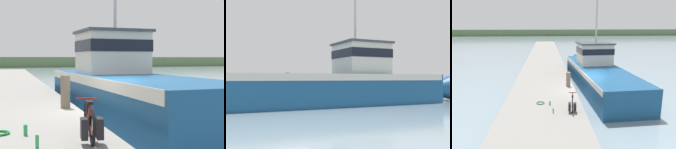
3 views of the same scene
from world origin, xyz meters
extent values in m
plane|color=gray|center=(0.00, 0.00, 0.00)|extent=(320.00, 320.00, 0.00)
cube|color=gray|center=(-2.97, 0.00, 0.43)|extent=(4.41, 80.00, 0.86)
cube|color=navy|center=(1.61, 2.68, 0.88)|extent=(4.04, 13.08, 1.77)
cone|color=navy|center=(1.20, 10.29, 0.88)|extent=(1.80, 2.41, 1.68)
cube|color=beige|center=(1.61, 2.68, 1.59)|extent=(4.09, 12.83, 0.35)
cube|color=beige|center=(1.52, 4.29, 2.65)|extent=(2.81, 2.75, 1.76)
cube|color=black|center=(1.52, 4.29, 2.96)|extent=(2.87, 2.80, 0.49)
cube|color=#3D4247|center=(1.52, 4.29, 3.59)|extent=(3.04, 2.97, 0.12)
cylinder|color=#B2B2B7|center=(1.54, 3.90, 6.06)|extent=(0.14, 0.14, 4.81)
cylinder|color=#756651|center=(-1.16, 0.44, 1.38)|extent=(0.30, 0.30, 1.04)
torus|color=#197A2D|center=(-3.08, -2.86, 0.89)|extent=(0.47, 0.47, 0.05)
cylinder|color=green|center=(-2.54, -3.15, 0.97)|extent=(0.08, 0.08, 0.22)
camera|label=1|loc=(-2.84, -10.24, 2.44)|focal=55.00mm
camera|label=2|loc=(16.49, -3.24, 1.52)|focal=45.00mm
camera|label=3|loc=(-2.68, -14.55, 5.27)|focal=35.00mm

